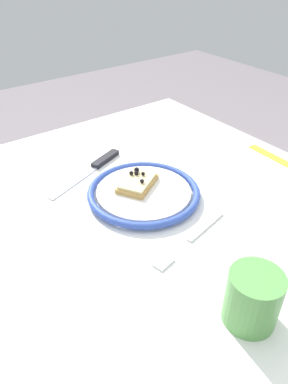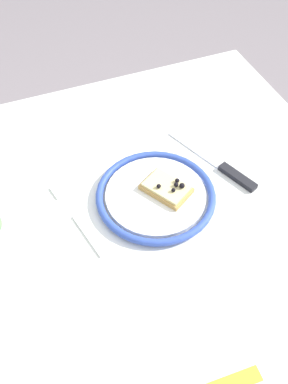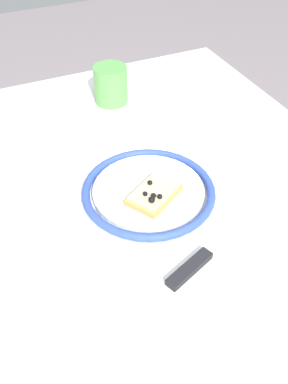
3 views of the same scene
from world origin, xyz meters
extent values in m
plane|color=gray|center=(0.00, 0.00, 0.00)|extent=(6.00, 6.00, 0.00)
cube|color=white|center=(0.00, 0.00, 0.69)|extent=(0.93, 0.83, 0.03)
cylinder|color=#4C4742|center=(0.40, 0.36, 0.34)|extent=(0.05, 0.05, 0.68)
cylinder|color=white|center=(0.04, 0.00, 0.72)|extent=(0.20, 0.20, 0.02)
torus|color=#334FB2|center=(0.04, 0.00, 0.72)|extent=(0.24, 0.24, 0.01)
cube|color=tan|center=(0.07, 0.00, 0.73)|extent=(0.10, 0.11, 0.01)
cube|color=beige|center=(0.07, 0.00, 0.74)|extent=(0.09, 0.10, 0.01)
sphere|color=black|center=(0.09, 0.00, 0.75)|extent=(0.01, 0.01, 0.01)
sphere|color=black|center=(0.07, -0.02, 0.75)|extent=(0.01, 0.01, 0.01)
sphere|color=black|center=(0.09, -0.02, 0.75)|extent=(0.01, 0.01, 0.01)
sphere|color=black|center=(0.08, -0.01, 0.75)|extent=(0.01, 0.01, 0.01)
sphere|color=black|center=(0.05, 0.00, 0.75)|extent=(0.01, 0.01, 0.01)
cube|color=silver|center=(0.18, 0.10, 0.71)|extent=(0.07, 0.15, 0.00)
cube|color=black|center=(0.22, -0.01, 0.71)|extent=(0.05, 0.09, 0.01)
cube|color=silver|center=(-0.11, -0.04, 0.71)|extent=(0.03, 0.11, 0.00)
cube|color=silver|center=(-0.14, 0.09, 0.71)|extent=(0.03, 0.04, 0.00)
camera|label=1|loc=(-0.48, 0.38, 1.17)|focal=34.39mm
camera|label=2|loc=(-0.18, -0.49, 1.38)|focal=39.55mm
camera|label=3|loc=(0.57, -0.25, 1.25)|focal=41.02mm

